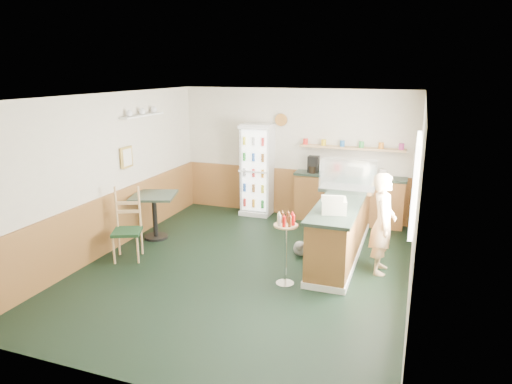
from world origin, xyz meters
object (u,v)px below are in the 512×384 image
at_px(shopkeeper, 383,224).
at_px(cafe_chair, 130,222).
at_px(cafe_table, 154,208).
at_px(condiment_stand, 286,238).
at_px(drinks_fridge, 257,170).
at_px(display_case, 348,176).
at_px(cash_register, 334,206).

xyz_separation_m(shopkeeper, cafe_chair, (-4.00, -0.81, -0.17)).
bearing_deg(cafe_table, condiment_stand, -19.82).
bearing_deg(cafe_chair, condiment_stand, -25.99).
distance_m(drinks_fridge, display_case, 2.45).
distance_m(drinks_fridge, shopkeeper, 3.56).
relative_size(drinks_fridge, cafe_chair, 1.64).
bearing_deg(cafe_table, cafe_chair, -83.91).
xyz_separation_m(drinks_fridge, condiment_stand, (1.54, -3.09, -0.26)).
bearing_deg(cash_register, drinks_fridge, 118.06).
distance_m(cash_register, cafe_table, 3.47).
bearing_deg(drinks_fridge, display_case, -29.35).
relative_size(cash_register, condiment_stand, 0.35).
bearing_deg(shopkeeper, cafe_table, 86.76).
relative_size(display_case, cash_register, 2.54).
bearing_deg(condiment_stand, display_case, 73.02).
bearing_deg(drinks_fridge, condiment_stand, -63.48).
height_order(cafe_table, cafe_chair, cafe_chair).
bearing_deg(display_case, cafe_chair, -151.61).
bearing_deg(cafe_chair, drinks_fridge, 44.59).
xyz_separation_m(drinks_fridge, cafe_table, (-1.28, -2.07, -0.39)).
bearing_deg(condiment_stand, shopkeeper, 35.83).
bearing_deg(drinks_fridge, cash_register, -49.99).
height_order(cash_register, condiment_stand, cash_register).
distance_m(drinks_fridge, cash_register, 3.30).
bearing_deg(shopkeeper, cash_register, 115.37).
height_order(shopkeeper, condiment_stand, shopkeeper).
relative_size(condiment_stand, cafe_chair, 0.90).
height_order(shopkeeper, cafe_table, shopkeeper).
distance_m(shopkeeper, cafe_chair, 4.09).
xyz_separation_m(drinks_fridge, shopkeeper, (2.82, -2.16, -0.19)).
bearing_deg(cash_register, shopkeeper, 15.34).
bearing_deg(display_case, drinks_fridge, 150.65).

